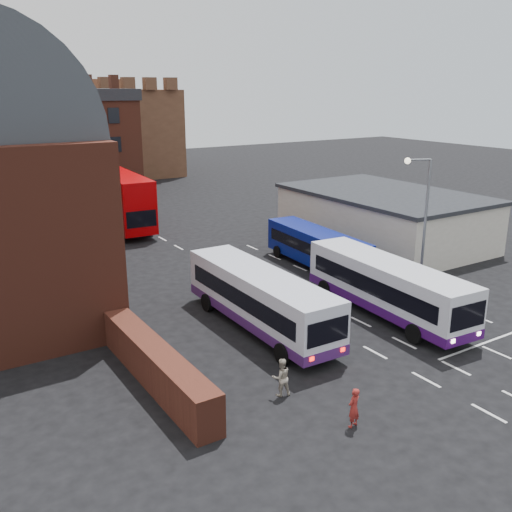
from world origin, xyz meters
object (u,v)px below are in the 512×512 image
bus_white_inbound (387,284)px  bus_red_double (120,199)px  street_lamp (422,212)px  bus_white_outbound (260,296)px  pedestrian_red (354,408)px  bus_blue (317,246)px  pedestrian_beige (281,377)px

bus_white_inbound → bus_red_double: bus_red_double is taller
street_lamp → bus_white_outbound: bearing=177.9°
bus_red_double → pedestrian_red: bearing=87.9°
bus_blue → bus_red_double: 20.68m
street_lamp → pedestrian_beige: size_ratio=5.08×
bus_red_double → bus_white_inbound: bearing=104.6°
bus_white_inbound → pedestrian_beige: 10.89m
bus_blue → pedestrian_red: (-11.16, -16.36, -0.80)m
bus_white_inbound → bus_blue: (2.10, 8.92, -0.23)m
street_lamp → pedestrian_beige: bearing=-158.0°
bus_red_double → pedestrian_red: 35.83m
bus_white_inbound → bus_red_double: (-5.42, 28.16, 0.83)m
street_lamp → pedestrian_beige: street_lamp is taller
bus_blue → pedestrian_beige: bus_blue is taller
bus_white_outbound → bus_blue: bearing=37.2°
bus_white_outbound → bus_red_double: 26.00m
bus_red_double → bus_white_outbound: bearing=90.2°
bus_blue → bus_red_double: bearing=-64.5°
street_lamp → pedestrian_beige: (-14.48, -5.86, -4.25)m
bus_blue → street_lamp: 8.27m
bus_white_inbound → pedestrian_red: 11.77m
pedestrian_red → pedestrian_beige: (-0.99, 3.37, 0.03)m
bus_blue → street_lamp: street_lamp is taller
pedestrian_beige → pedestrian_red: bearing=120.6°
bus_white_outbound → pedestrian_beige: (-3.01, -6.29, -1.01)m
bus_blue → pedestrian_red: 19.82m
pedestrian_beige → bus_red_double: bearing=-84.0°
pedestrian_beige → street_lamp: bearing=-143.8°
bus_red_double → pedestrian_beige: 32.61m
bus_white_inbound → street_lamp: 5.78m
street_lamp → pedestrian_red: bearing=-145.6°
pedestrian_red → pedestrian_beige: pedestrian_beige is taller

